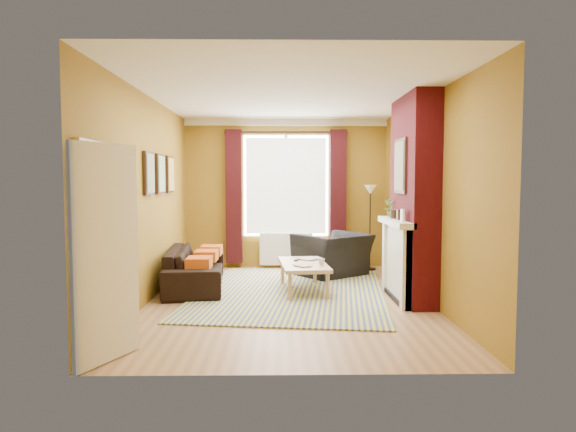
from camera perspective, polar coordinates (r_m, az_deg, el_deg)
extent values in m
plane|color=olive|center=(7.21, 0.03, -9.30)|extent=(5.50, 5.50, 0.00)
cube|color=olive|center=(9.77, -0.23, 2.49)|extent=(3.80, 0.02, 2.80)
cube|color=olive|center=(4.27, 0.62, 0.54)|extent=(3.80, 0.02, 2.80)
cube|color=olive|center=(7.30, 15.12, 1.84)|extent=(0.02, 5.50, 2.80)
cube|color=olive|center=(7.24, -15.19, 1.82)|extent=(0.02, 5.50, 2.80)
cube|color=white|center=(7.11, 0.03, 13.25)|extent=(3.80, 5.50, 0.01)
cube|color=#42090E|center=(7.25, 13.79, 1.85)|extent=(0.35, 1.40, 2.80)
cube|color=white|center=(7.29, 12.19, -4.84)|extent=(0.12, 1.30, 1.10)
cube|color=white|center=(7.21, 11.87, -0.68)|extent=(0.22, 1.40, 0.08)
cube|color=white|center=(6.73, 13.14, -5.84)|extent=(0.16, 0.14, 1.04)
cube|color=white|center=(7.85, 11.09, -4.41)|extent=(0.16, 0.14, 1.04)
cube|color=black|center=(7.31, 12.41, -5.61)|extent=(0.06, 0.80, 0.90)
cube|color=black|center=(7.39, 12.21, -8.82)|extent=(0.20, 1.00, 0.06)
cube|color=white|center=(6.87, 12.61, 0.08)|extent=(0.03, 0.12, 0.16)
cube|color=black|center=(7.11, 12.14, 0.14)|extent=(0.03, 0.10, 0.14)
cylinder|color=black|center=(7.35, 11.70, 0.19)|extent=(0.10, 0.10, 0.12)
cube|color=black|center=(7.21, 12.39, 5.44)|extent=(0.03, 0.60, 0.75)
cube|color=olive|center=(7.20, 12.23, 5.44)|extent=(0.01, 0.52, 0.66)
cube|color=white|center=(9.78, -0.22, 10.35)|extent=(3.80, 0.08, 0.12)
cube|color=white|center=(9.73, -0.22, 3.36)|extent=(1.60, 0.04, 1.90)
cube|color=white|center=(9.69, -0.22, 3.36)|extent=(1.50, 0.02, 1.80)
cube|color=white|center=(9.71, -0.22, 3.36)|extent=(0.06, 0.04, 1.90)
cube|color=#340B0F|center=(9.69, -6.03, 2.16)|extent=(0.30, 0.16, 2.50)
cube|color=#340B0F|center=(9.71, 5.58, 2.16)|extent=(0.30, 0.16, 2.50)
cylinder|color=black|center=(9.68, -0.22, 9.29)|extent=(2.30, 0.05, 0.05)
cube|color=white|center=(9.75, -0.22, -3.71)|extent=(1.00, 0.10, 0.60)
cube|color=white|center=(9.70, -2.88, -3.76)|extent=(0.04, 0.03, 0.56)
cube|color=white|center=(9.69, -2.23, -3.76)|extent=(0.04, 0.03, 0.56)
cube|color=white|center=(9.69, -1.58, -3.76)|extent=(0.04, 0.03, 0.56)
cube|color=white|center=(9.69, -0.92, -3.76)|extent=(0.04, 0.03, 0.56)
cube|color=white|center=(9.69, -0.27, -3.76)|extent=(0.04, 0.03, 0.56)
cube|color=white|center=(9.69, 0.38, -3.75)|extent=(0.04, 0.03, 0.56)
cube|color=white|center=(9.70, 1.03, -3.75)|extent=(0.04, 0.03, 0.56)
cube|color=white|center=(9.70, 1.68, -3.75)|extent=(0.04, 0.03, 0.56)
cube|color=white|center=(9.71, 2.33, -3.75)|extent=(0.04, 0.03, 0.56)
cube|color=black|center=(7.13, -15.20, 4.60)|extent=(0.04, 0.44, 0.58)
cube|color=gold|center=(7.13, -15.01, 4.60)|extent=(0.01, 0.38, 0.52)
cube|color=black|center=(7.76, -14.01, 4.56)|extent=(0.04, 0.44, 0.58)
cube|color=green|center=(7.76, -13.83, 4.56)|extent=(0.01, 0.38, 0.52)
cube|color=black|center=(8.40, -13.01, 4.53)|extent=(0.04, 0.44, 0.58)
cube|color=#CE6433|center=(8.39, -12.84, 4.53)|extent=(0.01, 0.38, 0.52)
cube|color=white|center=(5.31, -20.32, -3.37)|extent=(0.05, 0.94, 2.06)
cube|color=black|center=(5.30, -20.11, -3.37)|extent=(0.02, 0.80, 1.98)
cube|color=white|center=(4.91, -19.56, -3.94)|extent=(0.37, 0.74, 1.98)
imported|color=#477E38|center=(7.64, 11.22, 0.90)|extent=(0.14, 0.10, 0.27)
cube|color=#B7490F|center=(7.45, -9.85, -5.14)|extent=(0.34, 0.40, 0.16)
cube|color=#B7490F|center=(8.14, -9.08, -4.36)|extent=(0.34, 0.40, 0.16)
cube|color=#B7490F|center=(8.72, -8.52, -3.79)|extent=(0.34, 0.40, 0.16)
cube|color=#354E93|center=(7.66, 0.32, -8.43)|extent=(3.13, 4.03, 0.02)
imported|color=black|center=(8.09, -10.23, -5.69)|extent=(1.01, 2.16, 0.61)
imported|color=black|center=(8.92, 4.96, -4.33)|extent=(1.50, 1.47, 0.74)
cube|color=tan|center=(7.65, 1.72, -5.41)|extent=(0.76, 1.35, 0.05)
cylinder|color=tan|center=(7.08, 0.21, -7.96)|extent=(0.06, 0.06, 0.38)
cylinder|color=tan|center=(7.15, 4.42, -7.85)|extent=(0.06, 0.06, 0.38)
cylinder|color=tan|center=(8.23, -0.62, -6.27)|extent=(0.06, 0.06, 0.38)
cylinder|color=tan|center=(8.29, 3.00, -6.20)|extent=(0.06, 0.06, 0.38)
cylinder|color=#A37446|center=(9.41, 3.49, -4.67)|extent=(0.47, 0.47, 0.48)
cylinder|color=black|center=(9.70, 9.04, -5.81)|extent=(0.25, 0.25, 0.03)
cylinder|color=black|center=(9.60, 9.09, -1.47)|extent=(0.02, 0.02, 1.45)
cone|color=beige|center=(9.56, 9.14, 2.91)|extent=(0.25, 0.25, 0.17)
imported|color=#999999|center=(7.26, 1.08, -5.61)|extent=(0.30, 0.31, 0.02)
imported|color=#999999|center=(8.03, 1.76, -4.68)|extent=(0.39, 0.40, 0.02)
imported|color=#999999|center=(7.46, 3.75, -5.09)|extent=(0.10, 0.10, 0.09)
cube|color=black|center=(7.83, 0.94, -4.91)|extent=(0.09, 0.17, 0.02)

